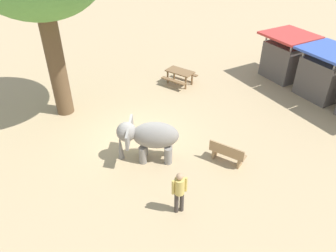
{
  "coord_description": "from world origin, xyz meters",
  "views": [
    {
      "loc": [
        10.27,
        -4.37,
        8.27
      ],
      "look_at": [
        0.72,
        1.05,
        0.8
      ],
      "focal_mm": 34.75,
      "sensor_mm": 36.0,
      "label": 1
    }
  ],
  "objects": [
    {
      "name": "elephant",
      "position": [
        1.31,
        -0.11,
        1.06
      ],
      "size": [
        2.06,
        2.29,
        1.66
      ],
      "rotation": [
        0.0,
        0.0,
        4.16
      ],
      "color": "gray",
      "rests_on": "ground_plane"
    },
    {
      "name": "wooden_bench",
      "position": [
        2.99,
        2.35,
        0.47
      ],
      "size": [
        1.43,
        1.01,
        0.88
      ],
      "rotation": [
        0.0,
        0.0,
        0.48
      ],
      "color": "#9E7A51",
      "rests_on": "ground_plane"
    },
    {
      "name": "market_stall_red",
      "position": [
        -1.48,
        9.9,
        1.14
      ],
      "size": [
        2.5,
        2.5,
        2.52
      ],
      "color": "#59514C",
      "rests_on": "ground_plane"
    },
    {
      "name": "person_handler",
      "position": [
        4.16,
        -0.49,
        0.95
      ],
      "size": [
        0.32,
        0.5,
        1.62
      ],
      "rotation": [
        0.0,
        0.0,
        2.93
      ],
      "color": "#3F3833",
      "rests_on": "ground_plane"
    },
    {
      "name": "market_stall_blue",
      "position": [
        1.12,
        9.9,
        1.14
      ],
      "size": [
        2.5,
        2.5,
        2.52
      ],
      "color": "#59514C",
      "rests_on": "ground_plane"
    },
    {
      "name": "picnic_table_near",
      "position": [
        -3.64,
        4.27,
        0.59
      ],
      "size": [
        1.98,
        1.97,
        0.78
      ],
      "rotation": [
        0.0,
        0.0,
        0.43
      ],
      "color": "brown",
      "rests_on": "ground_plane"
    },
    {
      "name": "ground_plane",
      "position": [
        0.0,
        0.0,
        0.0
      ],
      "size": [
        60.0,
        60.0,
        0.0
      ],
      "primitive_type": "plane",
      "color": "tan"
    }
  ]
}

